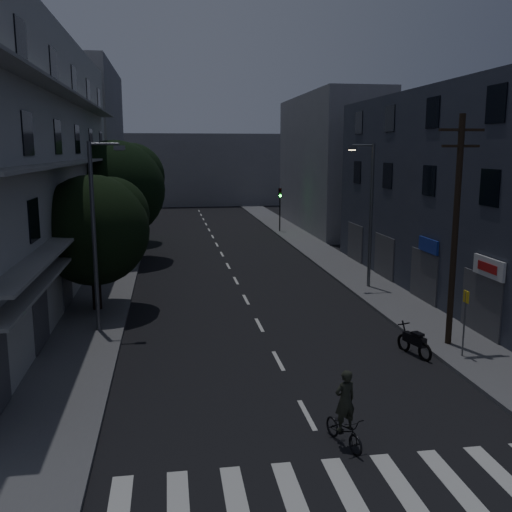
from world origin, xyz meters
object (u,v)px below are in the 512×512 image
object	(u,v)px
utility_pole	(455,227)
bus_stop_sign	(465,311)
cyclist	(344,420)
motorcycle	(414,343)

from	to	relation	value
utility_pole	bus_stop_sign	distance (m)	3.31
utility_pole	cyclist	bearing A→B (deg)	-133.38
bus_stop_sign	cyclist	xyz separation A→B (m)	(-6.35, -5.47, -1.17)
motorcycle	cyclist	size ratio (longest dim) A/B	0.89
utility_pole	bus_stop_sign	world-z (taller)	utility_pole
bus_stop_sign	cyclist	distance (m)	8.46
motorcycle	utility_pole	bearing A→B (deg)	5.34
motorcycle	cyclist	world-z (taller)	cyclist
bus_stop_sign	motorcycle	distance (m)	2.25
motorcycle	bus_stop_sign	bearing A→B (deg)	-40.77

